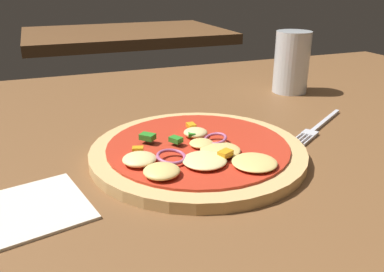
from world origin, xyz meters
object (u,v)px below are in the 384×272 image
object	(u,v)px
napkin	(21,212)
beer_glass	(291,66)
fork	(318,127)
pizza	(198,151)

from	to	relation	value
napkin	beer_glass	bearing A→B (deg)	29.44
fork	beer_glass	distance (m)	0.20
pizza	beer_glass	bearing A→B (deg)	38.01
pizza	napkin	bearing A→B (deg)	-165.09
fork	pizza	bearing A→B (deg)	-171.41
fork	beer_glass	xyz separation A→B (m)	(0.07, 0.19, 0.05)
beer_glass	pizza	bearing A→B (deg)	-141.99
fork	napkin	size ratio (longest dim) A/B	1.07
beer_glass	napkin	world-z (taller)	beer_glass
pizza	napkin	size ratio (longest dim) A/B	1.91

